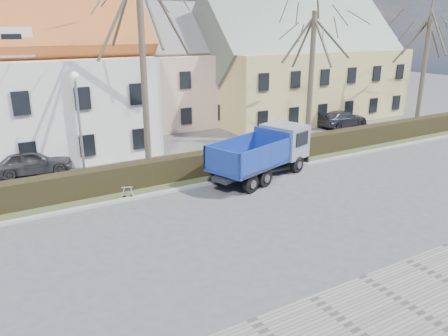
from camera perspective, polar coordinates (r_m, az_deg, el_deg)
ground at (r=19.78m, az=4.67°, el=-6.06°), size 120.00×120.00×0.00m
sidewalk_near at (r=14.57m, az=24.98°, el=-17.34°), size 80.00×5.00×0.08m
curb_far at (r=23.39m, az=-1.75°, el=-1.94°), size 80.00×0.30×0.12m
grass_strip at (r=24.73m, az=-3.52°, el=-0.86°), size 80.00×3.00×0.10m
hedge at (r=24.37m, az=-3.34°, el=0.34°), size 60.00×0.90×1.30m
building_pink at (r=37.83m, az=-7.76°, el=11.79°), size 10.80×8.80×8.00m
building_yellow at (r=41.47m, az=9.79°, el=12.59°), size 18.80×10.80×8.50m
tree_1 at (r=24.77m, az=-10.55°, el=13.77°), size 9.20×9.20×12.65m
tree_2 at (r=31.04m, az=11.38°, el=13.03°), size 8.00×8.00×11.00m
tree_3 at (r=39.99m, az=24.74°, el=12.44°), size 7.60×7.60×10.45m
dump_truck at (r=23.84m, az=4.49°, el=1.71°), size 7.29×4.56×2.73m
streetlight at (r=22.75m, az=-18.24°, el=4.40°), size 0.48×0.48×6.08m
cart_frame at (r=21.81m, az=-13.07°, el=-3.12°), size 0.88×0.70×0.71m
parked_car_a at (r=27.10m, az=-23.86°, el=0.82°), size 4.49×2.20×1.47m
parked_car_b at (r=37.93m, az=15.26°, el=6.23°), size 4.59×1.93×1.32m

